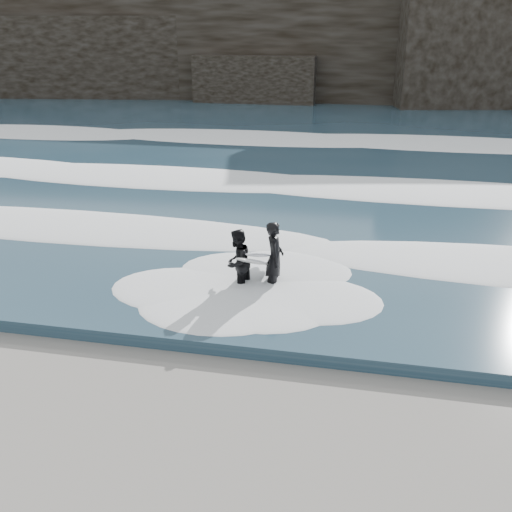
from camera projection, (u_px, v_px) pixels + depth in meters
The scene contains 8 objects.
ground at pixel (220, 467), 8.61m from camera, with size 120.00×120.00×0.00m, color #79644A.
sea at pixel (342, 132), 34.90m from camera, with size 90.00×52.00×0.30m, color #253F4F.
headland at pixel (358, 41), 48.52m from camera, with size 70.00×9.00×10.00m, color black.
foam_near at pixel (299, 240), 16.64m from camera, with size 60.00×3.20×0.20m, color white.
foam_mid at pixel (322, 180), 22.99m from camera, with size 60.00×4.00×0.24m, color white.
foam_far at pixel (338, 139), 31.15m from camera, with size 60.00×4.80×0.30m, color white.
surfer_left at pixel (271, 257), 13.96m from camera, with size 1.02×2.16×1.85m.
surfer_right at pixel (240, 263), 13.86m from camera, with size 1.27×2.05×1.69m.
Camera 1 is at (1.90, -6.54, 6.19)m, focal length 40.00 mm.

